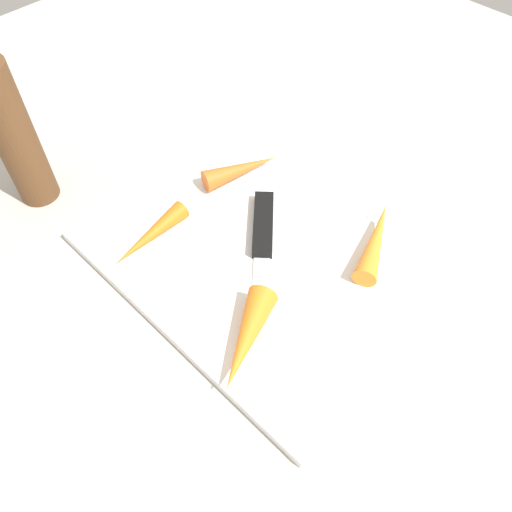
{
  "coord_description": "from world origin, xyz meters",
  "views": [
    {
      "loc": [
        -0.24,
        0.25,
        0.46
      ],
      "look_at": [
        0.0,
        0.0,
        0.01
      ],
      "focal_mm": 36.15,
      "sensor_mm": 36.0,
      "label": 1
    }
  ],
  "objects_px": {
    "cutting_board": "(256,259)",
    "carrot_short": "(150,235)",
    "pepper_grinder": "(15,137)",
    "knife": "(263,233)",
    "carrot_longest": "(376,240)",
    "carrot_shortest": "(241,169)",
    "carrot_long": "(246,339)"
  },
  "relations": [
    {
      "from": "cutting_board",
      "to": "knife",
      "type": "distance_m",
      "value": 0.03
    },
    {
      "from": "carrot_short",
      "to": "pepper_grinder",
      "type": "bearing_deg",
      "value": -81.03
    },
    {
      "from": "carrot_longest",
      "to": "pepper_grinder",
      "type": "bearing_deg",
      "value": 96.9
    },
    {
      "from": "carrot_short",
      "to": "carrot_longest",
      "type": "distance_m",
      "value": 0.25
    },
    {
      "from": "cutting_board",
      "to": "knife",
      "type": "xyz_separation_m",
      "value": [
        0.01,
        -0.02,
        0.01
      ]
    },
    {
      "from": "knife",
      "to": "carrot_short",
      "type": "relative_size",
      "value": 1.6
    },
    {
      "from": "cutting_board",
      "to": "carrot_longest",
      "type": "xyz_separation_m",
      "value": [
        -0.08,
        -0.1,
        0.02
      ]
    },
    {
      "from": "carrot_long",
      "to": "carrot_longest",
      "type": "distance_m",
      "value": 0.19
    },
    {
      "from": "carrot_short",
      "to": "pepper_grinder",
      "type": "relative_size",
      "value": 0.57
    },
    {
      "from": "carrot_shortest",
      "to": "carrot_long",
      "type": "bearing_deg",
      "value": -114.74
    },
    {
      "from": "carrot_longest",
      "to": "carrot_short",
      "type": "bearing_deg",
      "value": 108.34
    },
    {
      "from": "knife",
      "to": "carrot_longest",
      "type": "bearing_deg",
      "value": 84.68
    },
    {
      "from": "carrot_long",
      "to": "pepper_grinder",
      "type": "distance_m",
      "value": 0.34
    },
    {
      "from": "cutting_board",
      "to": "carrot_long",
      "type": "height_order",
      "value": "carrot_long"
    },
    {
      "from": "carrot_short",
      "to": "pepper_grinder",
      "type": "distance_m",
      "value": 0.18
    },
    {
      "from": "cutting_board",
      "to": "pepper_grinder",
      "type": "relative_size",
      "value": 2.03
    },
    {
      "from": "carrot_long",
      "to": "carrot_shortest",
      "type": "xyz_separation_m",
      "value": [
        0.17,
        -0.16,
        -0.0
      ]
    },
    {
      "from": "cutting_board",
      "to": "knife",
      "type": "bearing_deg",
      "value": -61.03
    },
    {
      "from": "knife",
      "to": "carrot_shortest",
      "type": "relative_size",
      "value": 1.68
    },
    {
      "from": "cutting_board",
      "to": "carrot_longest",
      "type": "relative_size",
      "value": 3.27
    },
    {
      "from": "knife",
      "to": "pepper_grinder",
      "type": "bearing_deg",
      "value": -103.96
    },
    {
      "from": "knife",
      "to": "carrot_short",
      "type": "distance_m",
      "value": 0.12
    },
    {
      "from": "carrot_shortest",
      "to": "carrot_longest",
      "type": "height_order",
      "value": "same"
    },
    {
      "from": "cutting_board",
      "to": "knife",
      "type": "relative_size",
      "value": 2.23
    },
    {
      "from": "cutting_board",
      "to": "carrot_short",
      "type": "height_order",
      "value": "carrot_short"
    },
    {
      "from": "cutting_board",
      "to": "carrot_long",
      "type": "relative_size",
      "value": 3.41
    },
    {
      "from": "carrot_long",
      "to": "pepper_grinder",
      "type": "height_order",
      "value": "pepper_grinder"
    },
    {
      "from": "carrot_long",
      "to": "carrot_shortest",
      "type": "distance_m",
      "value": 0.23
    },
    {
      "from": "carrot_short",
      "to": "carrot_shortest",
      "type": "distance_m",
      "value": 0.14
    },
    {
      "from": "cutting_board",
      "to": "knife",
      "type": "height_order",
      "value": "knife"
    },
    {
      "from": "knife",
      "to": "pepper_grinder",
      "type": "relative_size",
      "value": 0.91
    },
    {
      "from": "carrot_short",
      "to": "carrot_long",
      "type": "height_order",
      "value": "carrot_long"
    }
  ]
}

